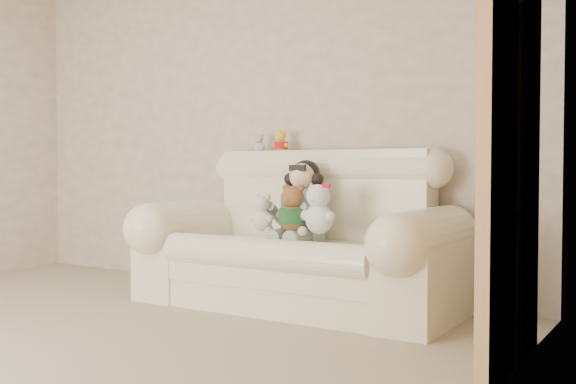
% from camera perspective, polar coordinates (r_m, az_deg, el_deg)
% --- Properties ---
extents(wall_back, '(4.50, 0.00, 4.50)m').
position_cam_1_polar(wall_back, '(5.11, -3.25, 6.53)').
color(wall_back, beige).
rests_on(wall_back, ground).
extents(wall_right, '(0.00, 5.00, 5.00)m').
position_cam_1_polar(wall_right, '(1.84, 9.23, 14.68)').
color(wall_right, beige).
rests_on(wall_right, ground).
extents(sofa, '(2.10, 0.95, 1.03)m').
position_cam_1_polar(sofa, '(4.29, 0.71, -3.10)').
color(sofa, '#FFF2CD').
rests_on(sofa, floor).
extents(door_panel, '(0.06, 0.90, 2.10)m').
position_cam_1_polar(door_panel, '(3.13, 18.73, 4.71)').
color(door_panel, tan).
rests_on(door_panel, floor).
extents(seated_child, '(0.35, 0.42, 0.55)m').
position_cam_1_polar(seated_child, '(4.34, 1.29, -0.68)').
color(seated_child, '#306E53').
rests_on(seated_child, sofa).
extents(brown_teddy, '(0.26, 0.23, 0.35)m').
position_cam_1_polar(brown_teddy, '(4.15, 0.47, -1.02)').
color(brown_teddy, brown).
rests_on(brown_teddy, sofa).
extents(white_cat, '(0.27, 0.23, 0.37)m').
position_cam_1_polar(white_cat, '(4.05, 2.69, -0.99)').
color(white_cat, white).
rests_on(white_cat, sofa).
extents(cream_teddy, '(0.20, 0.16, 0.28)m').
position_cam_1_polar(cream_teddy, '(4.24, -2.22, -1.48)').
color(cream_teddy, beige).
rests_on(cream_teddy, sofa).
extents(yellow_mini_bear, '(0.13, 0.10, 0.19)m').
position_cam_1_polar(yellow_mini_bear, '(4.76, -0.59, 4.53)').
color(yellow_mini_bear, yellow).
rests_on(yellow_mini_bear, sofa).
extents(grey_mini_plush, '(0.11, 0.09, 0.17)m').
position_cam_1_polar(grey_mini_plush, '(4.87, -2.49, 4.34)').
color(grey_mini_plush, silver).
rests_on(grey_mini_plush, sofa).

